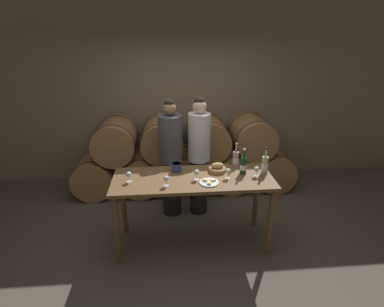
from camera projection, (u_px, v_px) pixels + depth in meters
The scene contains 17 objects.
ground_plane at pixel (193, 242), 3.89m from camera, with size 10.00×10.00×0.00m, color #564F44.
stone_wall_back at pixel (183, 90), 5.18m from camera, with size 10.00×0.12×3.20m.
barrel_stack at pixel (185, 156), 5.06m from camera, with size 3.66×0.85×1.26m.
tasting_table at pixel (193, 186), 3.59m from camera, with size 1.90×0.71×0.94m.
person_left at pixel (171, 159), 4.21m from camera, with size 0.33×0.33×1.72m.
person_right at pixel (199, 156), 4.24m from camera, with size 0.31×0.31×1.74m.
wine_bottle_red at pixel (243, 166), 3.60m from camera, with size 0.08×0.08×0.33m.
wine_bottle_white at pixel (265, 165), 3.60m from camera, with size 0.08×0.08×0.33m.
wine_bottle_rose at pixel (236, 159), 3.81m from camera, with size 0.08×0.08×0.31m.
blue_crock at pixel (176, 167), 3.68m from camera, with size 0.12×0.12×0.11m.
bread_basket at pixel (217, 168), 3.68m from camera, with size 0.21×0.21×0.12m.
cheese_plate at pixel (209, 182), 3.41m from camera, with size 0.23×0.23×0.04m.
wine_glass_far_left at pixel (129, 175), 3.41m from camera, with size 0.07×0.07×0.13m.
wine_glass_left at pixel (166, 179), 3.32m from camera, with size 0.07×0.07×0.13m.
wine_glass_center at pixel (197, 173), 3.46m from camera, with size 0.07×0.07×0.13m.
wine_glass_right at pixel (228, 171), 3.49m from camera, with size 0.07×0.07×0.13m.
wine_glass_far_right at pixel (257, 169), 3.54m from camera, with size 0.07×0.07×0.13m.
Camera 1 is at (-0.28, -3.16, 2.53)m, focal length 28.00 mm.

